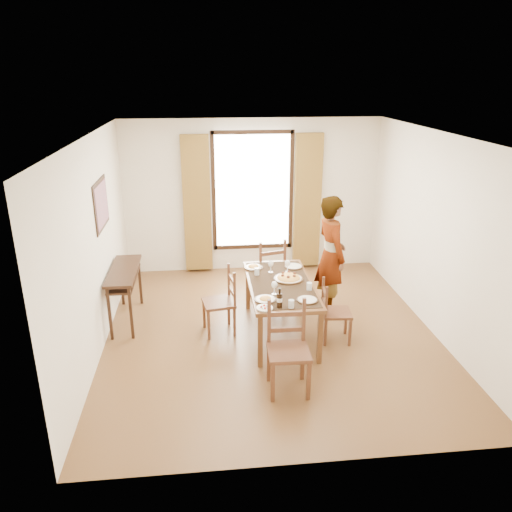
{
  "coord_description": "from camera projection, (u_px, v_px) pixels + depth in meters",
  "views": [
    {
      "loc": [
        -0.87,
        -6.11,
        3.42
      ],
      "look_at": [
        -0.16,
        0.4,
        1.0
      ],
      "focal_mm": 35.0,
      "sensor_mm": 36.0,
      "label": 1
    }
  ],
  "objects": [
    {
      "name": "chair_west",
      "position": [
        221.0,
        303.0,
        6.85
      ],
      "size": [
        0.48,
        0.48,
        0.94
      ],
      "rotation": [
        0.0,
        0.0,
        -1.4
      ],
      "color": "brown",
      "rests_on": "ground"
    },
    {
      "name": "wine_bottle",
      "position": [
        280.0,
        298.0,
        5.97
      ],
      "size": [
        0.07,
        0.07,
        0.25
      ],
      "primitive_type": null,
      "color": "black",
      "rests_on": "dining_table"
    },
    {
      "name": "wine_glass_a",
      "position": [
        274.0,
        288.0,
        6.32
      ],
      "size": [
        0.08,
        0.08,
        0.18
      ],
      "primitive_type": null,
      "color": "white",
      "rests_on": "dining_table"
    },
    {
      "name": "chair_south",
      "position": [
        288.0,
        351.0,
        5.58
      ],
      "size": [
        0.47,
        0.47,
        1.05
      ],
      "rotation": [
        0.0,
        0.0,
        -0.02
      ],
      "color": "brown",
      "rests_on": "ground"
    },
    {
      "name": "plate_ne",
      "position": [
        294.0,
        265.0,
        7.24
      ],
      "size": [
        0.27,
        0.27,
        0.05
      ],
      "primitive_type": null,
      "color": "silver",
      "rests_on": "dining_table"
    },
    {
      "name": "chair_north",
      "position": [
        268.0,
        272.0,
        7.78
      ],
      "size": [
        0.57,
        0.57,
        1.05
      ],
      "rotation": [
        0.0,
        0.0,
        3.4
      ],
      "color": "brown",
      "rests_on": "ground"
    },
    {
      "name": "wine_glass_c",
      "position": [
        271.0,
        266.0,
        7.02
      ],
      "size": [
        0.08,
        0.08,
        0.18
      ],
      "primitive_type": null,
      "color": "white",
      "rests_on": "dining_table"
    },
    {
      "name": "plate_sw",
      "position": [
        265.0,
        298.0,
        6.19
      ],
      "size": [
        0.27,
        0.27,
        0.05
      ],
      "primitive_type": null,
      "color": "silver",
      "rests_on": "dining_table"
    },
    {
      "name": "tumbler_b",
      "position": [
        257.0,
        271.0,
        6.95
      ],
      "size": [
        0.07,
        0.07,
        0.1
      ],
      "primitive_type": "cylinder",
      "color": "silver",
      "rests_on": "dining_table"
    },
    {
      "name": "ground",
      "position": [
        271.0,
        332.0,
        6.97
      ],
      "size": [
        5.0,
        5.0,
        0.0
      ],
      "primitive_type": "plane",
      "color": "brown",
      "rests_on": "ground"
    },
    {
      "name": "dining_table",
      "position": [
        280.0,
        288.0,
        6.73
      ],
      "size": [
        0.86,
        1.74,
        0.76
      ],
      "color": "brown",
      "rests_on": "ground"
    },
    {
      "name": "room_shell",
      "position": [
        270.0,
        224.0,
        6.55
      ],
      "size": [
        4.6,
        5.1,
        2.74
      ],
      "color": "silver",
      "rests_on": "ground"
    },
    {
      "name": "chair_east",
      "position": [
        334.0,
        313.0,
        6.65
      ],
      "size": [
        0.42,
        0.42,
        0.86
      ],
      "rotation": [
        0.0,
        0.0,
        1.47
      ],
      "color": "brown",
      "rests_on": "ground"
    },
    {
      "name": "wine_glass_b",
      "position": [
        287.0,
        266.0,
        7.04
      ],
      "size": [
        0.08,
        0.08,
        0.18
      ],
      "primitive_type": null,
      "color": "white",
      "rests_on": "dining_table"
    },
    {
      "name": "tumbler_c",
      "position": [
        291.0,
        304.0,
        5.98
      ],
      "size": [
        0.07,
        0.07,
        0.1
      ],
      "primitive_type": "cylinder",
      "color": "silver",
      "rests_on": "dining_table"
    },
    {
      "name": "caprese_plate",
      "position": [
        265.0,
        307.0,
        5.97
      ],
      "size": [
        0.2,
        0.2,
        0.04
      ],
      "primitive_type": null,
      "color": "silver",
      "rests_on": "dining_table"
    },
    {
      "name": "plate_nw",
      "position": [
        254.0,
        266.0,
        7.21
      ],
      "size": [
        0.27,
        0.27,
        0.05
      ],
      "primitive_type": null,
      "color": "silver",
      "rests_on": "dining_table"
    },
    {
      "name": "pasta_platter",
      "position": [
        289.0,
        276.0,
        6.79
      ],
      "size": [
        0.4,
        0.4,
        0.1
      ],
      "primitive_type": null,
      "color": "orange",
      "rests_on": "dining_table"
    },
    {
      "name": "man",
      "position": [
        331.0,
        255.0,
        7.31
      ],
      "size": [
        0.8,
        0.65,
        1.79
      ],
      "primitive_type": "imported",
      "rotation": [
        0.0,
        0.0,
        1.75
      ],
      "color": "gray",
      "rests_on": "ground"
    },
    {
      "name": "console_table",
      "position": [
        124.0,
        277.0,
        7.09
      ],
      "size": [
        0.38,
        1.2,
        0.8
      ],
      "color": "#331D11",
      "rests_on": "ground"
    },
    {
      "name": "tumbler_a",
      "position": [
        309.0,
        286.0,
        6.47
      ],
      "size": [
        0.07,
        0.07,
        0.1
      ],
      "primitive_type": "cylinder",
      "color": "silver",
      "rests_on": "dining_table"
    },
    {
      "name": "plate_se",
      "position": [
        307.0,
        299.0,
        6.17
      ],
      "size": [
        0.27,
        0.27,
        0.05
      ],
      "primitive_type": null,
      "color": "silver",
      "rests_on": "dining_table"
    }
  ]
}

